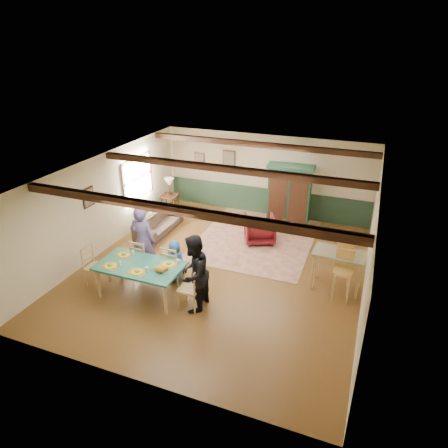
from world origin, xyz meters
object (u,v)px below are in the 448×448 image
(dining_chair_far_left, at_px, (143,257))
(person_man, at_px, (143,241))
(table_lamp, at_px, (169,187))
(dining_table, at_px, (141,280))
(person_child, at_px, (175,261))
(armoire, at_px, (289,196))
(end_table, at_px, (170,204))
(person_woman, at_px, (194,274))
(counter_table, at_px, (337,271))
(dining_chair_far_right, at_px, (173,264))
(bar_stool_left, at_px, (343,268))
(dining_chair_end_left, at_px, (96,266))
(sofa, at_px, (159,223))
(armchair, at_px, (260,229))
(bar_stool_right, at_px, (342,277))
(cat, at_px, (160,269))
(dining_chair_end_right, at_px, (190,287))

(dining_chair_far_left, relative_size, person_man, 0.55)
(table_lamp, bearing_deg, dining_chair_far_left, -71.61)
(dining_table, xyz_separation_m, person_child, (0.43, 0.87, 0.14))
(armoire, relative_size, end_table, 3.10)
(person_woman, relative_size, end_table, 2.76)
(table_lamp, distance_m, counter_table, 6.46)
(dining_chair_far_right, relative_size, bar_stool_left, 0.90)
(person_man, distance_m, table_lamp, 3.92)
(person_woman, bearing_deg, dining_chair_end_left, -90.00)
(sofa, bearing_deg, armchair, -80.65)
(dining_chair_end_left, xyz_separation_m, bar_stool_left, (5.55, 1.96, 0.06))
(person_woman, height_order, person_child, person_woman)
(sofa, bearing_deg, bar_stool_right, -105.82)
(bar_stool_left, bearing_deg, sofa, 162.04)
(bar_stool_right, bearing_deg, armchair, 136.80)
(end_table, relative_size, bar_stool_right, 0.53)
(bar_stool_right, bearing_deg, bar_stool_left, 89.80)
(person_woman, distance_m, bar_stool_right, 3.35)
(person_man, height_order, counter_table, person_man)
(cat, bearing_deg, counter_table, 29.54)
(person_man, relative_size, sofa, 0.98)
(person_man, xyz_separation_m, person_woman, (1.79, -0.86, -0.04))
(dining_chair_end_right, relative_size, table_lamp, 1.73)
(dining_table, height_order, person_man, person_man)
(cat, distance_m, sofa, 3.83)
(person_child, distance_m, end_table, 4.28)
(dining_table, relative_size, person_man, 1.04)
(counter_table, bearing_deg, bar_stool_left, 9.61)
(dining_chair_far_left, height_order, dining_chair_end_right, same)
(dining_chair_end_right, relative_size, person_man, 0.55)
(dining_chair_far_left, distance_m, counter_table, 4.76)
(dining_table, relative_size, sofa, 1.02)
(dining_chair_end_right, bearing_deg, dining_table, -90.00)
(dining_chair_end_right, xyz_separation_m, bar_stool_left, (3.06, 1.95, 0.06))
(dining_chair_end_left, relative_size, bar_stool_left, 0.90)
(dining_chair_end_left, height_order, bar_stool_right, bar_stool_right)
(dining_table, distance_m, sofa, 3.42)
(dining_chair_end_left, height_order, table_lamp, table_lamp)
(armoire, bearing_deg, counter_table, -61.70)
(person_man, xyz_separation_m, person_child, (0.87, 0.00, -0.39))
(dining_chair_far_right, bearing_deg, cat, 100.37)
(armoire, relative_size, armchair, 2.31)
(person_woman, bearing_deg, armchair, 173.34)
(dining_table, distance_m, dining_chair_far_left, 0.90)
(dining_chair_far_left, distance_m, person_child, 0.87)
(dining_chair_far_right, bearing_deg, armchair, -115.22)
(dining_chair_far_left, relative_size, person_child, 0.95)
(dining_chair_end_left, xyz_separation_m, armchair, (3.01, 3.64, -0.12))
(bar_stool_right, bearing_deg, end_table, 149.55)
(counter_table, xyz_separation_m, bar_stool_left, (0.12, 0.02, 0.08))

